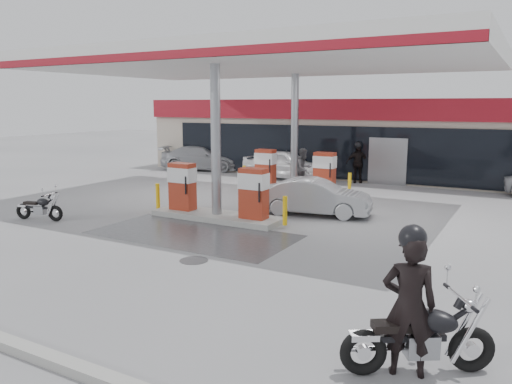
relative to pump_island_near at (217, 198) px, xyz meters
The scene contains 15 objects.
ground 2.12m from the pump_island_near, 90.00° to the right, with size 90.00×90.00×0.00m, color gray.
wet_patch 2.18m from the pump_island_near, 75.96° to the right, with size 6.00×3.00×0.00m, color #4C4C4F.
drain_cover 4.53m from the pump_island_near, 63.43° to the right, with size 0.70×0.70×0.01m, color #38383A.
store_building 14.00m from the pump_island_near, 89.98° to the left, with size 22.00×8.22×4.00m.
canopy 5.46m from the pump_island_near, 90.00° to the left, with size 16.00×10.02×5.51m.
pump_island_near is the anchor object (origin of this frame).
pump_island_far 6.00m from the pump_island_near, 90.00° to the left, with size 5.14×1.30×1.78m.
main_motorcycle 10.26m from the pump_island_near, 40.12° to the right, with size 1.96×1.33×1.14m.
biker_main 10.21m from the pump_island_near, 41.20° to the right, with size 0.74×0.48×2.02m, color black.
parked_motorcycle 5.77m from the pump_island_near, 148.79° to the right, with size 1.72×0.72×0.90m.
sedan_white 9.42m from the pump_island_near, 102.33° to the left, with size 1.76×4.38×1.49m, color white.
attendant 7.00m from the pump_island_near, 89.96° to the left, with size 0.88×0.69×1.81m, color #4F4F54.
hatchback_silver 3.39m from the pump_island_near, 40.44° to the left, with size 1.31×3.76×1.24m, color #9DA0A4.
parked_car_left 12.62m from the pump_island_near, 127.58° to the left, with size 1.93×4.75×1.38m, color #A0A2A8.
biker_walking 9.93m from the pump_island_near, 80.77° to the left, with size 1.10×0.46×1.88m, color black.
Camera 1 is at (9.02, -11.40, 3.74)m, focal length 35.00 mm.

